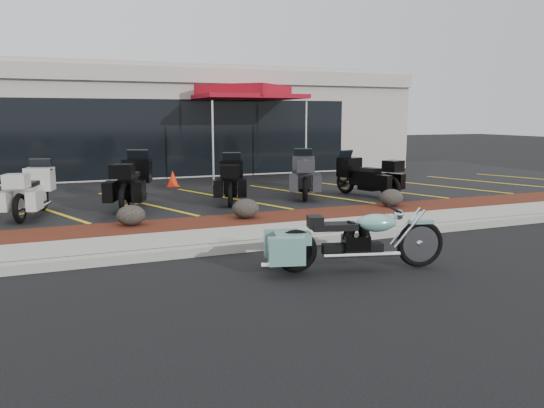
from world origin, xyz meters
name	(u,v)px	position (x,y,z in m)	size (l,w,h in m)	color
ground	(331,257)	(0.00, 0.00, 0.00)	(90.00, 90.00, 0.00)	black
curb	(307,240)	(0.00, 0.90, 0.07)	(24.00, 0.25, 0.15)	gray
sidewalk	(292,232)	(0.00, 1.60, 0.07)	(24.00, 1.20, 0.15)	gray
mulch_bed	(269,221)	(0.00, 2.80, 0.08)	(24.00, 1.20, 0.16)	#350F0C
upper_lot	(204,188)	(0.00, 8.20, 0.07)	(26.00, 9.60, 0.15)	black
dealership_building	(164,122)	(0.00, 14.47, 2.01)	(18.00, 8.16, 4.00)	#A7A197
boulder_left	(131,215)	(-2.79, 2.98, 0.36)	(0.56, 0.47, 0.40)	black
boulder_mid	(246,208)	(-0.49, 2.85, 0.36)	(0.57, 0.48, 0.41)	black
boulder_right	(391,198)	(3.15, 2.94, 0.36)	(0.58, 0.48, 0.41)	black
hero_cruiser	(420,237)	(0.93, -1.04, 0.47)	(2.68, 0.68, 0.94)	#6CA99E
touring_white	(42,185)	(-4.42, 5.45, 0.74)	(2.02, 0.77, 1.18)	silver
touring_black_front	(139,176)	(-2.24, 5.77, 0.80)	(2.25, 0.86, 1.31)	black
touring_black_mid	(232,175)	(0.09, 5.64, 0.74)	(2.04, 0.78, 1.19)	black
touring_grey	(303,171)	(2.19, 5.78, 0.77)	(2.12, 0.81, 1.23)	#313035
touring_black_rear	(346,172)	(3.22, 5.23, 0.75)	(2.05, 0.78, 1.20)	black
traffic_cone	(173,178)	(-0.88, 8.48, 0.39)	(0.34, 0.34, 0.48)	red
popup_canopy	(245,94)	(1.87, 9.77, 2.97)	(4.20, 4.20, 3.11)	silver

